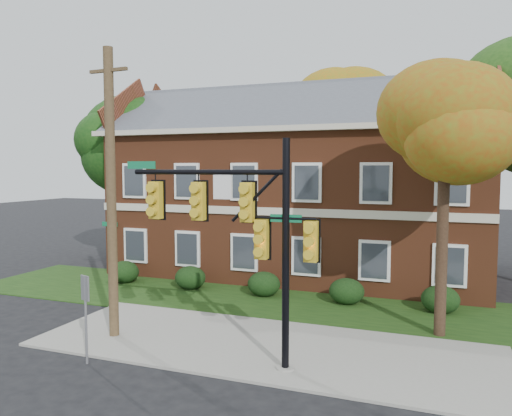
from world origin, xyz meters
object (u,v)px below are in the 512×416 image
(hedge_far_left, at_px, (124,272))
(tree_left_rear, at_px, (125,145))
(traffic_signal, at_px, (246,227))
(sign_post, at_px, (85,304))
(hedge_far_right, at_px, (440,299))
(hedge_left, at_px, (190,278))
(hedge_right, at_px, (347,291))
(apartment_building, at_px, (299,176))
(hedge_center, at_px, (264,284))
(tree_near_right, at_px, (453,127))
(utility_pole, at_px, (111,193))
(tree_far_rear, at_px, (352,115))

(hedge_far_left, relative_size, tree_left_rear, 0.16)
(traffic_signal, distance_m, sign_post, 4.91)
(hedge_far_right, xyz_separation_m, traffic_signal, (-4.93, -7.24, 3.32))
(hedge_left, relative_size, sign_post, 0.56)
(hedge_left, relative_size, hedge_right, 1.00)
(apartment_building, height_order, hedge_center, apartment_building)
(tree_left_rear, bearing_deg, hedge_far_left, -56.58)
(tree_near_right, bearing_deg, apartment_building, 131.77)
(traffic_signal, height_order, utility_pole, utility_pole)
(tree_far_rear, height_order, utility_pole, tree_far_rear)
(hedge_far_right, bearing_deg, tree_left_rear, 166.11)
(hedge_right, height_order, utility_pole, utility_pole)
(hedge_far_left, xyz_separation_m, hedge_far_right, (14.00, 0.00, 0.00))
(hedge_center, xyz_separation_m, tree_far_rear, (1.34, 13.09, 8.32))
(tree_left_rear, distance_m, tree_far_rear, 14.40)
(hedge_left, height_order, tree_far_rear, tree_far_rear)
(hedge_far_left, xyz_separation_m, tree_near_right, (14.22, -2.83, 6.14))
(apartment_building, distance_m, hedge_right, 7.73)
(hedge_far_right, bearing_deg, hedge_left, 180.00)
(hedge_far_left, xyz_separation_m, hedge_left, (3.50, 0.00, 0.00))
(tree_near_right, relative_size, utility_pole, 0.94)
(hedge_far_right, xyz_separation_m, utility_pole, (-9.75, -6.52, 4.10))
(tree_near_right, relative_size, tree_left_rear, 0.97)
(traffic_signal, height_order, sign_post, traffic_signal)
(hedge_center, bearing_deg, apartment_building, 90.00)
(tree_near_right, relative_size, tree_far_rear, 0.74)
(hedge_center, height_order, hedge_far_right, same)
(hedge_far_right, xyz_separation_m, tree_near_right, (0.22, -2.83, 6.14))
(hedge_far_left, relative_size, utility_pole, 0.15)
(tree_left_rear, xyz_separation_m, utility_pole, (6.98, -10.66, -2.06))
(tree_left_rear, bearing_deg, hedge_right, -17.37)
(hedge_left, distance_m, tree_left_rear, 9.69)
(apartment_building, distance_m, hedge_center, 6.89)
(sign_post, bearing_deg, hedge_far_left, 139.46)
(utility_pole, distance_m, sign_post, 3.65)
(hedge_far_right, xyz_separation_m, tree_far_rear, (-5.66, 13.09, 8.32))
(tree_near_right, height_order, traffic_signal, tree_near_right)
(hedge_right, bearing_deg, hedge_center, 180.00)
(hedge_right, relative_size, tree_left_rear, 0.16)
(hedge_far_right, relative_size, tree_near_right, 0.16)
(tree_near_right, height_order, tree_far_rear, tree_far_rear)
(sign_post, bearing_deg, hedge_far_right, 63.15)
(hedge_left, bearing_deg, utility_pole, -83.43)
(hedge_left, xyz_separation_m, sign_post, (1.37, -8.59, 1.16))
(tree_far_rear, relative_size, sign_post, 4.65)
(tree_left_rear, xyz_separation_m, traffic_signal, (11.81, -11.37, -2.84))
(hedge_center, bearing_deg, tree_left_rear, 156.96)
(hedge_center, relative_size, tree_far_rear, 0.12)
(hedge_far_right, bearing_deg, hedge_far_left, 180.00)
(tree_near_right, xyz_separation_m, tree_left_rear, (-16.95, 6.97, 0.01))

